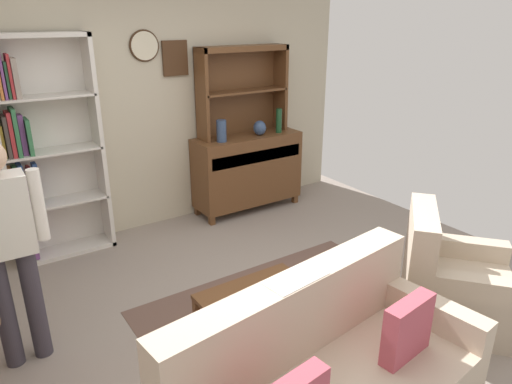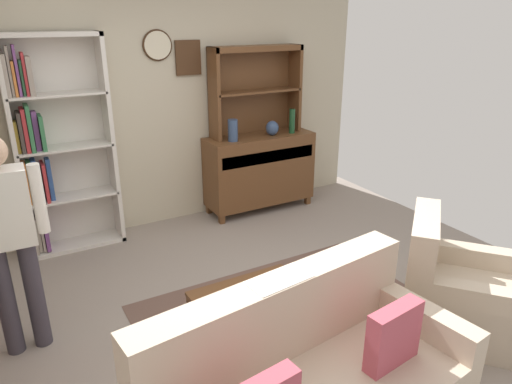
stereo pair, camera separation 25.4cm
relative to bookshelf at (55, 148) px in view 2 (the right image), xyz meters
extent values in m
cube|color=gray|center=(1.11, -1.95, -1.06)|extent=(5.40, 4.60, 0.02)
cube|color=#BCB299|center=(1.11, 0.18, 0.35)|extent=(5.00, 0.06, 2.80)
cylinder|color=beige|center=(1.13, 0.14, 0.90)|extent=(0.28, 0.03, 0.28)
torus|color=#382314|center=(1.13, 0.14, 0.90)|extent=(0.31, 0.02, 0.31)
cube|color=#422816|center=(1.45, 0.13, 0.76)|extent=(0.28, 0.03, 0.36)
cube|color=brown|center=(1.31, -2.25, -1.05)|extent=(2.27, 1.83, 0.01)
cube|color=silver|center=(-0.34, -0.02, 0.00)|extent=(0.04, 0.30, 2.10)
cube|color=silver|center=(0.52, -0.02, 0.00)|extent=(0.04, 0.30, 2.10)
cube|color=silver|center=(0.09, -0.02, 1.03)|extent=(0.90, 0.30, 0.04)
cube|color=silver|center=(0.09, -0.02, -1.03)|extent=(0.90, 0.30, 0.04)
cube|color=silver|center=(0.09, 0.13, 0.00)|extent=(0.90, 0.01, 2.10)
cube|color=silver|center=(0.09, -0.02, -0.50)|extent=(0.86, 0.30, 0.02)
cube|color=gray|center=(-0.31, -0.04, -0.82)|extent=(0.02, 0.23, 0.37)
cube|color=gray|center=(-0.28, -0.04, -0.83)|extent=(0.03, 0.15, 0.34)
cube|color=gray|center=(-0.25, -0.04, -0.84)|extent=(0.02, 0.17, 0.31)
cube|color=#723F7F|center=(-0.21, -0.04, -0.81)|extent=(0.04, 0.19, 0.39)
cube|color=silver|center=(0.09, -0.02, 0.00)|extent=(0.86, 0.30, 0.02)
cube|color=#CC7233|center=(-0.30, -0.04, -0.29)|extent=(0.04, 0.14, 0.41)
cube|color=#337247|center=(-0.26, -0.04, -0.29)|extent=(0.04, 0.15, 0.42)
cube|color=#284C8C|center=(-0.22, -0.04, -0.28)|extent=(0.04, 0.16, 0.42)
cube|color=#723F7F|center=(-0.18, -0.04, -0.34)|extent=(0.03, 0.14, 0.31)
cube|color=#B22D33|center=(-0.14, -0.04, -0.30)|extent=(0.03, 0.21, 0.38)
cube|color=#284C8C|center=(-0.09, -0.04, -0.29)|extent=(0.04, 0.10, 0.42)
cube|color=silver|center=(0.09, -0.02, 0.51)|extent=(0.86, 0.30, 0.02)
cube|color=gold|center=(-0.31, -0.04, 0.16)|extent=(0.03, 0.12, 0.29)
cube|color=#3F3833|center=(-0.27, -0.04, 0.19)|extent=(0.03, 0.20, 0.37)
cube|color=#B22D33|center=(-0.23, -0.04, 0.21)|extent=(0.03, 0.20, 0.40)
cube|color=#337247|center=(-0.19, -0.04, 0.22)|extent=(0.03, 0.22, 0.43)
cube|color=#723F7F|center=(-0.14, -0.04, 0.19)|extent=(0.04, 0.11, 0.36)
cube|color=#337247|center=(-0.10, -0.04, 0.17)|extent=(0.04, 0.21, 0.32)
cube|color=gray|center=(-0.31, -0.04, 0.70)|extent=(0.04, 0.17, 0.37)
cube|color=gray|center=(-0.27, -0.04, 0.73)|extent=(0.02, 0.11, 0.43)
cube|color=#CC7233|center=(-0.24, -0.04, 0.67)|extent=(0.02, 0.14, 0.30)
cube|color=#723F7F|center=(-0.22, -0.04, 0.73)|extent=(0.02, 0.15, 0.44)
cube|color=#337247|center=(-0.18, -0.04, 0.67)|extent=(0.02, 0.11, 0.31)
cube|color=#B22D33|center=(-0.16, -0.04, 0.70)|extent=(0.02, 0.16, 0.37)
cube|color=gray|center=(-0.12, -0.04, 0.68)|extent=(0.04, 0.18, 0.34)
cube|color=brown|center=(2.21, -0.09, -0.54)|extent=(1.30, 0.45, 0.82)
cube|color=brown|center=(1.61, -0.26, -1.00)|extent=(0.06, 0.06, 0.10)
cube|color=brown|center=(2.81, -0.26, -1.00)|extent=(0.06, 0.06, 0.10)
cube|color=brown|center=(1.61, 0.09, -1.00)|extent=(0.06, 0.06, 0.10)
cube|color=brown|center=(2.81, 0.09, -1.00)|extent=(0.06, 0.06, 0.10)
cube|color=#492C18|center=(2.21, -0.31, -0.33)|extent=(1.20, 0.01, 0.14)
cube|color=brown|center=(1.68, -0.01, 0.37)|extent=(0.04, 0.26, 1.00)
cube|color=brown|center=(2.74, -0.01, 0.37)|extent=(0.04, 0.26, 1.00)
cube|color=brown|center=(2.21, -0.01, 0.84)|extent=(1.10, 0.26, 0.06)
cube|color=brown|center=(2.21, -0.01, 0.37)|extent=(1.06, 0.26, 0.02)
cube|color=brown|center=(2.21, 0.12, 0.37)|extent=(1.10, 0.01, 1.00)
cylinder|color=#33476B|center=(1.82, -0.17, -0.01)|extent=(0.11, 0.11, 0.24)
ellipsoid|color=#33476B|center=(2.34, -0.15, -0.04)|extent=(0.15, 0.15, 0.17)
cylinder|color=#194223|center=(2.60, -0.18, 0.01)|extent=(0.07, 0.07, 0.29)
cube|color=beige|center=(0.73, -2.85, -0.39)|extent=(1.81, 0.41, 0.48)
cube|color=beige|center=(1.59, -3.08, -0.75)|extent=(0.24, 0.86, 0.60)
cube|color=#B74C5B|center=(1.23, -3.24, -0.45)|extent=(0.37, 0.14, 0.36)
cube|color=white|center=(0.73, -2.85, -0.15)|extent=(0.38, 0.22, 0.00)
cube|color=beige|center=(2.33, -2.86, -0.85)|extent=(1.08, 1.08, 0.40)
cube|color=beige|center=(2.14, -2.62, -0.41)|extent=(0.69, 0.62, 0.48)
cube|color=beige|center=(2.10, -3.05, -0.77)|extent=(0.61, 0.69, 0.55)
cube|color=beige|center=(2.56, -2.66, -0.77)|extent=(0.61, 0.69, 0.55)
cylinder|color=#38333D|center=(-0.61, -1.49, -0.64)|extent=(0.12, 0.12, 0.82)
cylinder|color=#38333D|center=(-0.43, -1.50, -0.64)|extent=(0.12, 0.12, 0.82)
cube|color=silver|center=(-0.52, -1.49, 0.03)|extent=(0.34, 0.21, 0.52)
cylinder|color=silver|center=(-0.30, -1.50, 0.06)|extent=(0.08, 0.08, 0.48)
cube|color=brown|center=(0.89, -2.25, -0.64)|extent=(0.80, 0.50, 0.03)
cube|color=brown|center=(0.52, -2.47, -0.85)|extent=(0.05, 0.05, 0.39)
cube|color=brown|center=(1.26, -2.47, -0.85)|extent=(0.05, 0.05, 0.39)
cube|color=brown|center=(0.52, -2.03, -0.85)|extent=(0.05, 0.05, 0.39)
cube|color=brown|center=(1.26, -2.03, -0.85)|extent=(0.05, 0.05, 0.39)
cube|color=#CC7233|center=(1.04, -2.34, -0.62)|extent=(0.20, 0.13, 0.02)
cube|color=#CC7233|center=(1.04, -2.34, -0.60)|extent=(0.16, 0.13, 0.03)
cube|color=gray|center=(1.02, -2.34, -0.57)|extent=(0.16, 0.13, 0.03)
camera|label=1|loc=(-0.68, -4.56, 1.20)|focal=32.79mm
camera|label=2|loc=(-0.47, -4.69, 1.20)|focal=32.79mm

